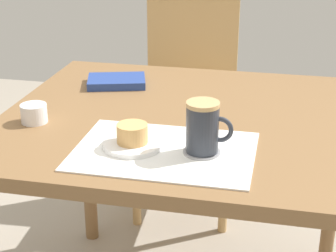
# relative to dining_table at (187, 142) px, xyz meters

# --- Properties ---
(dining_table) EXTENTS (1.01, 0.89, 0.71)m
(dining_table) POSITION_rel_dining_table_xyz_m (0.00, 0.00, 0.00)
(dining_table) COLOR brown
(dining_table) RESTS_ON ground_plane
(wooden_chair) EXTENTS (0.44, 0.44, 0.93)m
(wooden_chair) POSITION_rel_dining_table_xyz_m (-0.14, 0.79, -0.12)
(wooden_chair) COLOR tan
(wooden_chair) RESTS_ON ground_plane
(placemat) EXTENTS (0.42, 0.30, 0.00)m
(placemat) POSITION_rel_dining_table_xyz_m (-0.01, -0.24, 0.08)
(placemat) COLOR white
(placemat) RESTS_ON dining_table
(pastry_plate) EXTENTS (0.15, 0.15, 0.01)m
(pastry_plate) POSITION_rel_dining_table_xyz_m (-0.09, -0.24, 0.09)
(pastry_plate) COLOR white
(pastry_plate) RESTS_ON placemat
(pastry) EXTENTS (0.07, 0.07, 0.05)m
(pastry) POSITION_rel_dining_table_xyz_m (-0.09, -0.24, 0.12)
(pastry) COLOR #E0A860
(pastry) RESTS_ON pastry_plate
(coffee_coaster) EXTENTS (0.09, 0.09, 0.00)m
(coffee_coaster) POSITION_rel_dining_table_xyz_m (0.08, -0.24, 0.09)
(coffee_coaster) COLOR #99999E
(coffee_coaster) RESTS_ON placemat
(coffee_mug) EXTENTS (0.11, 0.08, 0.12)m
(coffee_mug) POSITION_rel_dining_table_xyz_m (0.08, -0.24, 0.15)
(coffee_mug) COLOR #2D333D
(coffee_mug) RESTS_ON coffee_coaster
(sugar_bowl) EXTENTS (0.07, 0.07, 0.05)m
(sugar_bowl) POSITION_rel_dining_table_xyz_m (-0.39, -0.13, 0.10)
(sugar_bowl) COLOR white
(sugar_bowl) RESTS_ON dining_table
(small_book) EXTENTS (0.21, 0.17, 0.02)m
(small_book) POSITION_rel_dining_table_xyz_m (-0.27, 0.21, 0.09)
(small_book) COLOR navy
(small_book) RESTS_ON dining_table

